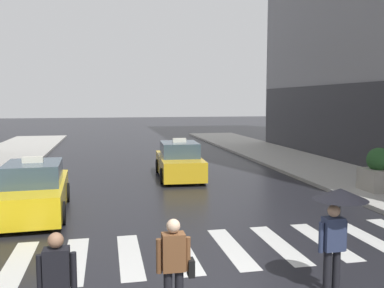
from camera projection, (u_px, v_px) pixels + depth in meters
crosswalk_markings at (207, 250)px, 9.67m from camera, size 11.30×2.80×0.01m
taxi_lead at (34, 191)px, 12.64m from camera, size 2.07×4.61×1.80m
taxi_second at (179, 162)px, 18.70m from camera, size 2.10×4.62×1.80m
pedestrian_with_umbrella at (338, 212)px, 7.33m from camera, size 0.96×0.96×1.94m
pedestrian_with_handbag at (174, 263)px, 6.50m from camera, size 0.60×0.24×1.65m
pedestrian_plain_coat at (57, 281)px, 5.84m from camera, size 0.55×0.24×1.65m
planter_near_corner at (379, 171)px, 15.34m from camera, size 1.10×1.10×1.60m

